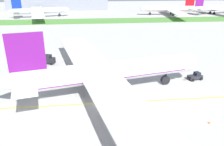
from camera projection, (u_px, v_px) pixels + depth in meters
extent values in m
plane|color=#ADAAA5|center=(99.00, 105.00, 51.90)|extent=(600.00, 600.00, 0.00)
cube|color=yellow|center=(99.00, 103.00, 52.35)|extent=(280.00, 0.36, 0.01)
cube|color=#4C8438|center=(90.00, 21.00, 163.03)|extent=(320.00, 24.00, 0.10)
cylinder|color=white|center=(108.00, 72.00, 55.31)|extent=(43.08, 14.48, 5.11)
cube|color=#661472|center=(108.00, 75.00, 55.65)|extent=(41.31, 13.70, 0.61)
sphere|color=white|center=(188.00, 62.00, 62.15)|extent=(4.86, 4.86, 4.86)
cone|color=white|center=(1.00, 83.00, 48.07)|extent=(6.44, 5.48, 4.35)
cube|color=#661472|center=(26.00, 52.00, 47.45)|extent=(7.66, 2.21, 8.18)
cube|color=white|center=(26.00, 70.00, 53.88)|extent=(6.42, 9.02, 0.36)
cube|color=white|center=(25.00, 88.00, 44.89)|extent=(6.42, 9.02, 0.36)
cube|color=white|center=(81.00, 51.00, 74.17)|extent=(17.77, 39.84, 0.41)
cube|color=white|center=(138.00, 125.00, 35.65)|extent=(17.77, 39.84, 0.41)
cylinder|color=#B7BABF|center=(92.00, 63.00, 67.47)|extent=(5.36, 3.81, 2.81)
cylinder|color=black|center=(100.00, 62.00, 68.20)|extent=(1.06, 2.97, 2.95)
cylinder|color=#B7BABF|center=(125.00, 106.00, 44.27)|extent=(5.36, 3.81, 2.81)
cylinder|color=black|center=(136.00, 104.00, 44.99)|extent=(1.06, 2.97, 2.95)
cylinder|color=black|center=(166.00, 77.00, 61.51)|extent=(0.53, 0.53, 1.98)
cylinder|color=black|center=(165.00, 80.00, 61.88)|extent=(2.61, 1.60, 2.43)
cylinder|color=black|center=(92.00, 82.00, 57.97)|extent=(0.53, 0.53, 1.98)
cylinder|color=black|center=(92.00, 86.00, 58.34)|extent=(2.61, 1.60, 2.43)
cylinder|color=black|center=(98.00, 91.00, 53.25)|extent=(0.53, 0.53, 1.98)
cylinder|color=black|center=(98.00, 95.00, 53.62)|extent=(2.61, 1.60, 2.43)
cube|color=black|center=(186.00, 60.00, 61.68)|extent=(2.59, 4.13, 0.92)
sphere|color=black|center=(38.00, 74.00, 52.47)|extent=(0.36, 0.36, 0.36)
sphere|color=black|center=(58.00, 72.00, 53.86)|extent=(0.36, 0.36, 0.36)
sphere|color=black|center=(78.00, 70.00, 55.25)|extent=(0.36, 0.36, 0.36)
sphere|color=black|center=(96.00, 67.00, 56.65)|extent=(0.36, 0.36, 0.36)
sphere|color=black|center=(114.00, 65.00, 58.04)|extent=(0.36, 0.36, 0.36)
sphere|color=black|center=(131.00, 63.00, 59.43)|extent=(0.36, 0.36, 0.36)
sphere|color=black|center=(147.00, 62.00, 60.83)|extent=(0.36, 0.36, 0.36)
sphere|color=black|center=(162.00, 60.00, 62.22)|extent=(0.36, 0.36, 0.36)
cube|color=#26262B|center=(195.00, 77.00, 64.92)|extent=(4.35, 2.87, 0.83)
cube|color=black|center=(197.00, 74.00, 64.78)|extent=(1.75, 1.82, 0.90)
cylinder|color=black|center=(186.00, 79.00, 64.16)|extent=(1.78, 0.51, 0.12)
cylinder|color=black|center=(193.00, 80.00, 63.77)|extent=(0.96, 0.54, 0.90)
cylinder|color=black|center=(189.00, 77.00, 65.55)|extent=(0.96, 0.54, 0.90)
cylinder|color=black|center=(201.00, 79.00, 64.60)|extent=(0.96, 0.54, 0.90)
cylinder|color=black|center=(197.00, 76.00, 66.39)|extent=(0.96, 0.54, 0.90)
cube|color=#F2590C|center=(209.00, 123.00, 45.03)|extent=(0.36, 0.36, 0.03)
cone|color=#F2590C|center=(209.00, 122.00, 44.92)|extent=(0.28, 0.28, 0.55)
cylinder|color=white|center=(209.00, 122.00, 44.91)|extent=(0.17, 0.17, 0.06)
cube|color=black|center=(46.00, 59.00, 77.31)|extent=(4.20, 3.17, 2.68)
cube|color=black|center=(52.00, 60.00, 77.07)|extent=(2.00, 2.43, 1.73)
cube|color=#263347|center=(54.00, 60.00, 76.82)|extent=(0.61, 1.78, 0.76)
cylinder|color=black|center=(54.00, 62.00, 78.39)|extent=(0.95, 0.55, 0.90)
cylinder|color=black|center=(51.00, 64.00, 76.39)|extent=(0.95, 0.55, 0.90)
cylinder|color=black|center=(45.00, 61.00, 78.96)|extent=(0.95, 0.55, 0.90)
cylinder|color=black|center=(42.00, 63.00, 76.97)|extent=(0.95, 0.55, 0.90)
cylinder|color=white|center=(40.00, 11.00, 178.63)|extent=(39.18, 12.75, 4.45)
cube|color=navy|center=(40.00, 12.00, 178.92)|extent=(37.58, 12.07, 0.53)
sphere|color=white|center=(66.00, 10.00, 184.73)|extent=(4.23, 4.23, 4.23)
cone|color=white|center=(10.00, 11.00, 172.19)|extent=(5.60, 4.75, 3.79)
cube|color=navy|center=(16.00, 4.00, 171.66)|extent=(6.98, 1.95, 7.12)
cube|color=white|center=(17.00, 10.00, 177.26)|extent=(5.73, 7.88, 0.31)
cube|color=white|center=(16.00, 11.00, 169.42)|extent=(5.73, 7.88, 0.31)
cube|color=white|center=(37.00, 9.00, 195.74)|extent=(15.97, 36.25, 0.36)
cube|color=white|center=(38.00, 15.00, 160.80)|extent=(15.97, 36.25, 0.36)
cylinder|color=#B7BABF|center=(39.00, 12.00, 189.61)|extent=(4.66, 3.30, 2.45)
cylinder|color=black|center=(41.00, 12.00, 190.23)|extent=(0.91, 2.59, 2.57)
cylinder|color=#B7BABF|center=(40.00, 15.00, 168.62)|extent=(4.66, 3.30, 2.45)
cylinder|color=black|center=(43.00, 15.00, 169.24)|extent=(0.91, 2.59, 2.57)
cylinder|color=black|center=(59.00, 14.00, 184.14)|extent=(0.47, 0.47, 1.73)
cylinder|color=black|center=(59.00, 15.00, 184.46)|extent=(2.27, 1.38, 2.12)
cylinder|color=black|center=(36.00, 15.00, 180.93)|extent=(0.47, 0.47, 1.73)
cylinder|color=black|center=(36.00, 16.00, 181.25)|extent=(2.27, 1.38, 2.12)
cylinder|color=black|center=(36.00, 15.00, 176.81)|extent=(0.47, 0.47, 1.73)
cylinder|color=black|center=(36.00, 17.00, 177.13)|extent=(2.27, 1.38, 2.12)
cylinder|color=white|center=(169.00, 9.00, 190.55)|extent=(41.18, 8.95, 4.71)
cube|color=#B20C14|center=(169.00, 10.00, 190.86)|extent=(39.51, 8.40, 0.56)
sphere|color=white|center=(143.00, 9.00, 190.55)|extent=(4.47, 4.47, 4.47)
cone|color=white|center=(196.00, 8.00, 190.43)|extent=(5.57, 4.52, 4.00)
cube|color=#B20C14|center=(190.00, 1.00, 188.28)|extent=(7.37, 1.24, 7.53)
cube|color=white|center=(192.00, 8.00, 185.93)|extent=(5.26, 7.96, 0.33)
cube|color=white|center=(188.00, 7.00, 194.67)|extent=(5.26, 7.96, 0.33)
cube|color=white|center=(178.00, 12.00, 171.50)|extent=(12.79, 37.56, 0.38)
cube|color=white|center=(166.00, 7.00, 210.05)|extent=(12.79, 37.56, 0.38)
cylinder|color=#B7BABF|center=(173.00, 13.00, 179.72)|extent=(4.72, 3.04, 2.59)
cylinder|color=black|center=(170.00, 13.00, 179.72)|extent=(0.67, 2.74, 2.72)
cylinder|color=#B7BABF|center=(166.00, 9.00, 202.89)|extent=(4.72, 3.04, 2.59)
cylinder|color=black|center=(164.00, 9.00, 202.89)|extent=(0.67, 2.74, 2.72)
cylinder|color=black|center=(150.00, 13.00, 191.77)|extent=(0.49, 0.49, 1.82)
cylinder|color=black|center=(150.00, 14.00, 192.11)|extent=(2.33, 1.23, 2.24)
cylinder|color=black|center=(173.00, 13.00, 189.48)|extent=(0.49, 0.49, 1.82)
cylinder|color=black|center=(173.00, 14.00, 189.82)|extent=(2.33, 1.23, 2.24)
cylinder|color=black|center=(171.00, 12.00, 194.07)|extent=(0.49, 0.49, 1.82)
cylinder|color=black|center=(171.00, 13.00, 194.40)|extent=(2.33, 1.23, 2.24)
cylinder|color=white|center=(216.00, 8.00, 197.37)|extent=(43.72, 14.82, 4.37)
cube|color=#661472|center=(216.00, 9.00, 197.66)|extent=(41.93, 14.06, 0.52)
cone|color=white|center=(193.00, 9.00, 189.67)|extent=(5.56, 4.76, 3.72)
cube|color=#661472|center=(200.00, 2.00, 189.41)|extent=(7.79, 2.33, 7.00)
cube|color=white|center=(195.00, 8.00, 194.82)|extent=(6.38, 7.95, 0.31)
cube|color=white|center=(201.00, 9.00, 187.19)|extent=(6.38, 7.95, 0.31)
cube|color=white|center=(197.00, 7.00, 216.05)|extent=(18.91, 40.73, 0.35)
cylinder|color=#B7BABF|center=(204.00, 9.00, 209.19)|extent=(4.61, 3.33, 2.40)
cylinder|color=black|center=(206.00, 9.00, 209.85)|extent=(0.96, 2.54, 2.53)
cylinder|color=black|center=(210.00, 12.00, 199.39)|extent=(0.46, 0.46, 1.69)
cylinder|color=black|center=(210.00, 13.00, 199.71)|extent=(2.24, 1.41, 2.08)
cylinder|color=black|center=(214.00, 12.00, 195.38)|extent=(0.46, 0.46, 1.69)
cylinder|color=black|center=(214.00, 13.00, 195.70)|extent=(2.24, 1.41, 2.08)
cube|color=gray|center=(58.00, 1.00, 225.62)|extent=(97.12, 20.00, 18.00)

